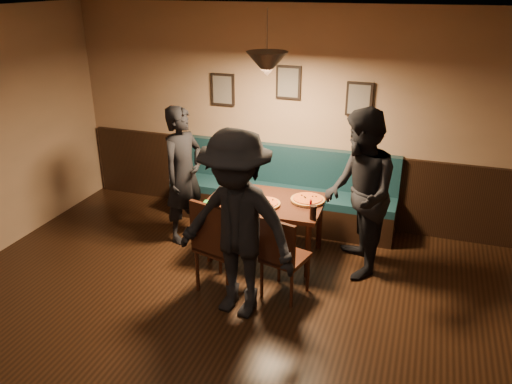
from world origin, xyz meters
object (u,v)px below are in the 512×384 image
at_px(diner_left, 184,175).
at_px(soda_glass, 313,212).
at_px(diner_right, 359,194).
at_px(tabasco_bottle, 311,203).
at_px(chair_near_left, 223,244).
at_px(chair_near_right, 285,255).
at_px(diner_front, 236,226).
at_px(booth_bench, 280,189).
at_px(dining_table, 266,228).

height_order(diner_left, soda_glass, diner_left).
height_order(diner_right, tabasco_bottle, diner_right).
xyz_separation_m(chair_near_left, tabasco_bottle, (0.74, 0.77, 0.24)).
bearing_deg(diner_right, chair_near_right, -57.42).
height_order(chair_near_left, diner_right, diner_right).
distance_m(diner_left, diner_front, 1.69).
height_order(chair_near_right, diner_front, diner_front).
bearing_deg(booth_bench, chair_near_right, -71.87).
relative_size(diner_left, tabasco_bottle, 14.39).
bearing_deg(soda_glass, chair_near_right, -112.63).
xyz_separation_m(chair_near_right, diner_right, (0.61, 0.72, 0.47)).
bearing_deg(dining_table, tabasco_bottle, -7.08).
bearing_deg(booth_bench, diner_right, -37.95).
xyz_separation_m(chair_near_left, diner_front, (0.28, -0.33, 0.41)).
distance_m(diner_right, soda_glass, 0.54).
relative_size(diner_front, tabasco_bottle, 15.78).
bearing_deg(diner_right, chair_near_left, -74.46).
relative_size(dining_table, diner_right, 0.71).
xyz_separation_m(booth_bench, tabasco_bottle, (0.61, -0.92, 0.27)).
bearing_deg(diner_front, chair_near_right, 57.67).
height_order(dining_table, chair_near_right, chair_near_right).
height_order(booth_bench, chair_near_right, booth_bench).
relative_size(diner_left, diner_right, 0.92).
relative_size(chair_near_right, diner_right, 0.50).
height_order(dining_table, diner_right, diner_right).
xyz_separation_m(booth_bench, chair_near_right, (0.52, -1.60, -0.04)).
height_order(dining_table, soda_glass, soda_glass).
bearing_deg(soda_glass, chair_near_left, -148.17).
xyz_separation_m(booth_bench, diner_front, (0.15, -2.02, 0.44)).
bearing_deg(chair_near_right, dining_table, 135.79).
bearing_deg(diner_right, booth_bench, -145.11).
bearing_deg(diner_left, dining_table, -78.59).
bearing_deg(booth_bench, tabasco_bottle, -56.28).
relative_size(dining_table, tabasco_bottle, 11.13).
xyz_separation_m(diner_right, tabasco_bottle, (-0.52, -0.04, -0.16)).
xyz_separation_m(diner_front, soda_glass, (0.54, 0.84, -0.15)).
distance_m(dining_table, diner_left, 1.19).
bearing_deg(tabasco_bottle, chair_near_left, -133.95).
distance_m(booth_bench, diner_front, 2.07).
distance_m(booth_bench, diner_right, 1.50).
bearing_deg(chair_near_right, diner_left, 166.30).
bearing_deg(diner_front, diner_left, 142.05).
bearing_deg(diner_right, diner_left, -109.64).
bearing_deg(chair_near_left, diner_left, 148.85).
bearing_deg(booth_bench, diner_left, -141.89).
relative_size(diner_left, soda_glass, 11.06).
xyz_separation_m(booth_bench, soda_glass, (0.70, -1.17, 0.28)).
bearing_deg(dining_table, soda_glass, -27.83).
distance_m(diner_front, soda_glass, 1.02).
distance_m(chair_near_left, soda_glass, 1.00).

